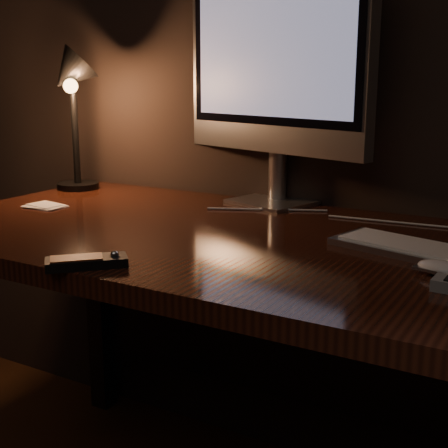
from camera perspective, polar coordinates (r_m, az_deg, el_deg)
The scene contains 7 objects.
desk at distance 1.39m, azimuth 4.95°, elevation -5.80°, with size 1.60×0.75×0.75m.
monitor at distance 1.61m, azimuth 4.52°, elevation 14.73°, with size 0.57×0.22×0.62m.
mouse at distance 1.11m, azimuth 19.43°, elevation -4.05°, with size 0.09×0.05×0.02m, color white.
media_remote at distance 1.12m, azimuth -12.45°, elevation -3.38°, with size 0.14×0.14×0.03m.
papers at distance 1.66m, azimuth -16.07°, elevation 1.62°, with size 0.11×0.07×0.01m, color white.
desk_lamp at distance 1.84m, azimuth -13.80°, elevation 11.48°, with size 0.21×0.22×0.41m.
cable at distance 1.50m, azimuth 9.07°, elevation 0.71°, with size 0.00×0.00×0.58m, color white.
Camera 1 is at (0.55, 0.73, 1.08)m, focal length 50.00 mm.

